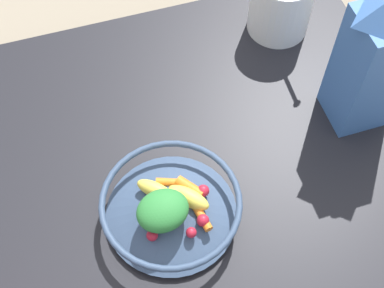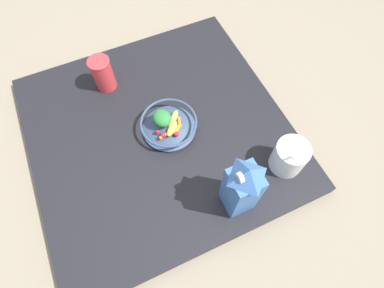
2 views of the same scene
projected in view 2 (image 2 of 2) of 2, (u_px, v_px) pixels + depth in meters
The scene contains 6 objects.
ground_plane at pixel (160, 135), 1.20m from camera, with size 6.00×6.00×0.00m, color gray.
countertop at pixel (159, 132), 1.18m from camera, with size 0.96×0.96×0.04m.
fruit_bowl at pixel (168, 124), 1.13m from camera, with size 0.22×0.22×0.09m.
milk_carton at pixel (242, 188), 0.91m from camera, with size 0.09×0.09×0.28m.
yogurt_tub at pixel (290, 156), 1.03m from camera, with size 0.12×0.14×0.22m.
drinking_cup at pixel (103, 73), 1.19m from camera, with size 0.09×0.09×0.15m.
Camera 2 is at (0.59, -0.12, 1.05)m, focal length 28.00 mm.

